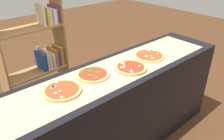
% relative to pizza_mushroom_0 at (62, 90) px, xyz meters
% --- Properties ---
extents(counter, '(2.57, 0.59, 0.94)m').
position_rel_pizza_mushroom_0_xyz_m(counter, '(0.48, -0.01, -0.49)').
color(counter, black).
rests_on(counter, ground_plane).
extents(parchment_paper, '(2.25, 0.46, 0.00)m').
position_rel_pizza_mushroom_0_xyz_m(parchment_paper, '(0.48, -0.01, -0.01)').
color(parchment_paper, tan).
rests_on(parchment_paper, counter).
extents(pizza_mushroom_0, '(0.29, 0.29, 0.03)m').
position_rel_pizza_mushroom_0_xyz_m(pizza_mushroom_0, '(0.00, 0.00, 0.00)').
color(pizza_mushroom_0, tan).
rests_on(pizza_mushroom_0, parchment_paper).
extents(pizza_spinach_1, '(0.29, 0.29, 0.02)m').
position_rel_pizza_mushroom_0_xyz_m(pizza_spinach_1, '(0.32, 0.05, -0.00)').
color(pizza_spinach_1, tan).
rests_on(pizza_spinach_1, parchment_paper).
extents(pizza_mushroom_2, '(0.29, 0.29, 0.03)m').
position_rel_pizza_mushroom_0_xyz_m(pizza_mushroom_2, '(0.65, -0.08, 0.00)').
color(pizza_mushroom_2, tan).
rests_on(pizza_mushroom_2, parchment_paper).
extents(pizza_mushroom_3, '(0.29, 0.29, 0.03)m').
position_rel_pizza_mushroom_0_xyz_m(pizza_mushroom_3, '(0.97, -0.02, -0.00)').
color(pizza_mushroom_3, '#DBB26B').
rests_on(pizza_mushroom_3, parchment_paper).
extents(bookshelf, '(0.80, 0.35, 1.66)m').
position_rel_pizza_mushroom_0_xyz_m(bookshelf, '(0.34, 1.15, -0.16)').
color(bookshelf, '#A87A47').
rests_on(bookshelf, ground_plane).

